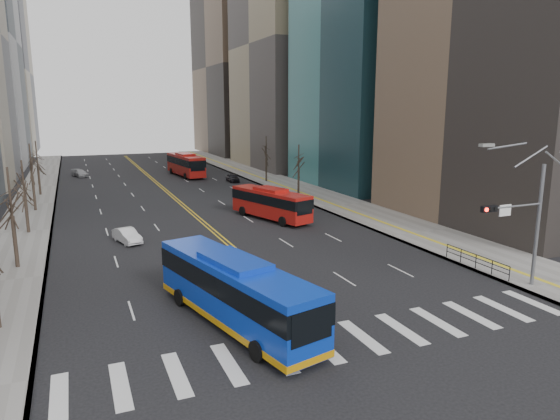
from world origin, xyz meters
The scene contains 16 objects.
ground centered at (0.00, 0.00, 0.00)m, with size 220.00×220.00×0.00m, color black.
sidewalk_right centered at (17.50, 45.00, 0.07)m, with size 7.00×130.00×0.15m, color gray.
sidewalk_left centered at (-16.50, 45.00, 0.07)m, with size 5.00×130.00×0.15m, color gray.
crosswalk centered at (0.00, 0.00, 0.01)m, with size 26.70×4.00×0.01m.
centerline centered at (0.00, 55.00, 0.01)m, with size 0.55×100.00×0.01m.
office_towers centered at (0.12, 68.51, 23.92)m, with size 83.00×134.00×58.00m.
signal_mast centered at (13.77, 2.00, 4.86)m, with size 5.37×0.37×9.39m.
pedestrian_railing centered at (14.30, 6.00, 0.82)m, with size 0.06×6.06×1.02m.
street_trees centered at (-7.18, 34.55, 4.87)m, with size 35.20×47.20×7.60m.
blue_bus centered at (-4.31, 4.00, 1.94)m, with size 5.65×13.05×3.70m.
red_bus_near centered at (6.88, 27.10, 1.85)m, with size 5.43×10.61×3.31m.
red_bus_far centered at (5.88, 63.71, 2.14)m, with size 4.10×12.49×3.86m.
car_white centered at (-7.92, 23.30, 0.62)m, with size 1.31×3.76×1.24m, color silver.
car_dark_mid centered at (11.17, 54.13, 0.64)m, with size 1.50×3.73×1.27m, color black.
car_silver centered at (-10.76, 69.60, 0.60)m, with size 1.68×4.14×1.20m, color gray.
car_dark_far centered at (7.31, 69.69, 0.64)m, with size 2.11×4.58×1.27m, color black.
Camera 1 is at (-11.75, -20.10, 11.44)m, focal length 32.00 mm.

